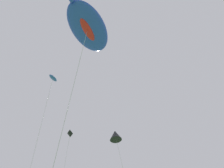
{
  "coord_description": "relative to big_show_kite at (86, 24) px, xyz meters",
  "views": [
    {
      "loc": [
        -7.76,
        -1.26,
        1.37
      ],
      "look_at": [
        -0.57,
        5.07,
        12.95
      ],
      "focal_mm": 34.69,
      "sensor_mm": 36.0,
      "label": 1
    }
  ],
  "objects": [
    {
      "name": "big_show_kite",
      "position": [
        0.0,
        0.0,
        0.0
      ],
      "size": [
        11.39,
        5.48,
        19.33
      ],
      "rotation": [
        0.0,
        0.0,
        0.29
      ],
      "color": "blue",
      "rests_on": "ground"
    },
    {
      "name": "small_kite_streamer_purple",
      "position": [
        10.06,
        5.42,
        -3.1
      ],
      "size": [
        2.61,
        2.96,
        16.3
      ],
      "rotation": [
        0.0,
        0.0,
        -1.93
      ],
      "color": "black",
      "rests_on": "ground"
    },
    {
      "name": "small_kite_box_yellow",
      "position": [
        8.23,
        11.01,
        -3.15
      ],
      "size": [
        1.31,
        1.44,
        17.86
      ],
      "rotation": [
        0.0,
        0.0,
        -0.43
      ],
      "color": "black",
      "rests_on": "ground"
    },
    {
      "name": "small_kite_tiny_distant",
      "position": [
        1.26,
        5.41,
        -2.06
      ],
      "size": [
        3.12,
        3.39,
        17.25
      ],
      "rotation": [
        0.0,
        0.0,
        0.18
      ],
      "color": "blue",
      "rests_on": "ground"
    }
  ]
}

